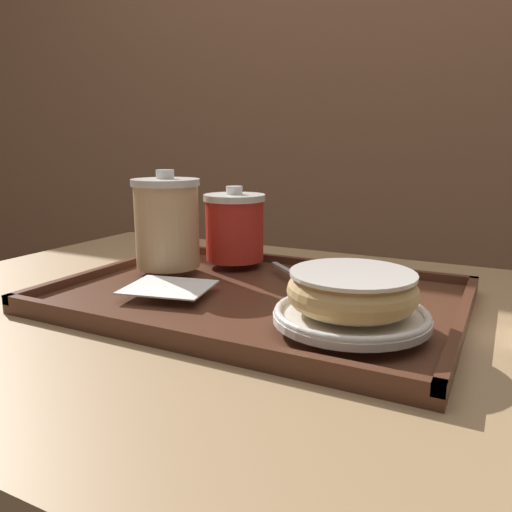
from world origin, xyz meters
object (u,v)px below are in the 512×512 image
(coffee_cup_rear, at_px, (235,227))
(donut_chocolate_glazed, at_px, (352,290))
(coffee_cup_front, at_px, (167,223))
(spoon, at_px, (308,280))

(coffee_cup_rear, distance_m, donut_chocolate_glazed, 0.32)
(coffee_cup_front, xyz_separation_m, donut_chocolate_glazed, (0.32, -0.11, -0.03))
(donut_chocolate_glazed, xyz_separation_m, spoon, (-0.09, 0.12, -0.03))
(coffee_cup_front, height_order, donut_chocolate_glazed, coffee_cup_front)
(coffee_cup_rear, bearing_deg, coffee_cup_front, -128.15)
(coffee_cup_front, bearing_deg, donut_chocolate_glazed, -19.10)
(spoon, bearing_deg, donut_chocolate_glazed, -9.57)
(spoon, bearing_deg, coffee_cup_rear, -165.12)
(donut_chocolate_glazed, distance_m, spoon, 0.15)
(coffee_cup_rear, xyz_separation_m, spoon, (0.16, -0.08, -0.05))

